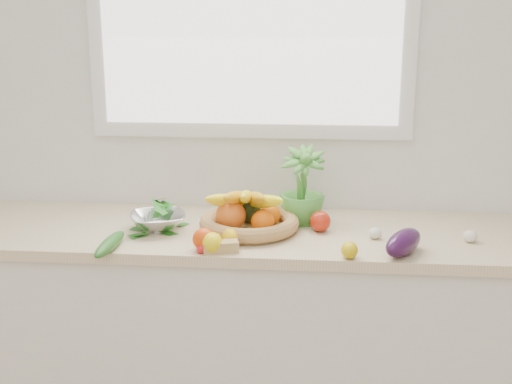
# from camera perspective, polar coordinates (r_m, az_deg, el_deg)

# --- Properties ---
(back_wall) EXTENTS (4.50, 0.02, 2.70)m
(back_wall) POSITION_cam_1_polar(r_m,az_deg,el_deg) (2.63, -0.47, 8.16)
(back_wall) COLOR white
(back_wall) RESTS_ON ground
(counter_cabinet) EXTENTS (2.20, 0.58, 0.86)m
(counter_cabinet) POSITION_cam_1_polar(r_m,az_deg,el_deg) (2.62, -1.08, -13.07)
(counter_cabinet) COLOR silver
(counter_cabinet) RESTS_ON ground
(countertop) EXTENTS (2.24, 0.62, 0.04)m
(countertop) POSITION_cam_1_polar(r_m,az_deg,el_deg) (2.44, -1.13, -3.71)
(countertop) COLOR beige
(countertop) RESTS_ON counter_cabinet
(orange_loose) EXTENTS (0.09, 0.09, 0.08)m
(orange_loose) POSITION_cam_1_polar(r_m,az_deg,el_deg) (2.21, -4.67, -4.21)
(orange_loose) COLOR #DE4107
(orange_loose) RESTS_ON countertop
(lemon_a) EXTENTS (0.06, 0.07, 0.06)m
(lemon_a) POSITION_cam_1_polar(r_m,az_deg,el_deg) (2.15, 8.31, -5.13)
(lemon_a) COLOR gold
(lemon_a) RESTS_ON countertop
(lemon_b) EXTENTS (0.07, 0.09, 0.07)m
(lemon_b) POSITION_cam_1_polar(r_m,az_deg,el_deg) (2.18, -3.92, -4.50)
(lemon_b) COLOR yellow
(lemon_b) RESTS_ON countertop
(lemon_c) EXTENTS (0.09, 0.09, 0.06)m
(lemon_c) POSITION_cam_1_polar(r_m,az_deg,el_deg) (2.25, -2.26, -4.00)
(lemon_c) COLOR yellow
(lemon_c) RESTS_ON countertop
(apple) EXTENTS (0.09, 0.09, 0.08)m
(apple) POSITION_cam_1_polar(r_m,az_deg,el_deg) (2.40, 5.74, -2.61)
(apple) COLOR #B5230E
(apple) RESTS_ON countertop
(ginger) EXTENTS (0.13, 0.08, 0.04)m
(ginger) POSITION_cam_1_polar(r_m,az_deg,el_deg) (2.19, -3.16, -4.89)
(ginger) COLOR tan
(ginger) RESTS_ON countertop
(garlic_a) EXTENTS (0.06, 0.06, 0.04)m
(garlic_a) POSITION_cam_1_polar(r_m,az_deg,el_deg) (2.36, 2.47, -3.31)
(garlic_a) COLOR white
(garlic_a) RESTS_ON countertop
(garlic_b) EXTENTS (0.05, 0.05, 0.04)m
(garlic_b) POSITION_cam_1_polar(r_m,az_deg,el_deg) (2.41, 18.51, -3.75)
(garlic_b) COLOR silver
(garlic_b) RESTS_ON countertop
(garlic_c) EXTENTS (0.05, 0.05, 0.04)m
(garlic_c) POSITION_cam_1_polar(r_m,az_deg,el_deg) (2.36, 10.56, -3.62)
(garlic_c) COLOR white
(garlic_c) RESTS_ON countertop
(eggplant) EXTENTS (0.18, 0.23, 0.09)m
(eggplant) POSITION_cam_1_polar(r_m,az_deg,el_deg) (2.21, 12.97, -4.39)
(eggplant) COLOR #2F0E36
(eggplant) RESTS_ON countertop
(cucumber) EXTENTS (0.06, 0.26, 0.05)m
(cucumber) POSITION_cam_1_polar(r_m,az_deg,el_deg) (2.26, -12.87, -4.53)
(cucumber) COLOR #1F5B1A
(cucumber) RESTS_ON countertop
(radish) EXTENTS (0.03, 0.03, 0.03)m
(radish) POSITION_cam_1_polar(r_m,az_deg,el_deg) (2.18, -4.87, -5.06)
(radish) COLOR red
(radish) RESTS_ON countertop
(potted_herb) EXTENTS (0.18, 0.18, 0.31)m
(potted_herb) POSITION_cam_1_polar(r_m,az_deg,el_deg) (2.47, 4.11, 0.42)
(potted_herb) COLOR #489235
(potted_herb) RESTS_ON countertop
(fruit_basket) EXTENTS (0.38, 0.38, 0.19)m
(fruit_basket) POSITION_cam_1_polar(r_m,az_deg,el_deg) (2.39, -0.70, -2.25)
(fruit_basket) COLOR tan
(fruit_basket) RESTS_ON countertop
(colander_with_spinach) EXTENTS (0.26, 0.26, 0.11)m
(colander_with_spinach) POSITION_cam_1_polar(r_m,az_deg,el_deg) (2.42, -8.71, -2.13)
(colander_with_spinach) COLOR silver
(colander_with_spinach) RESTS_ON countertop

